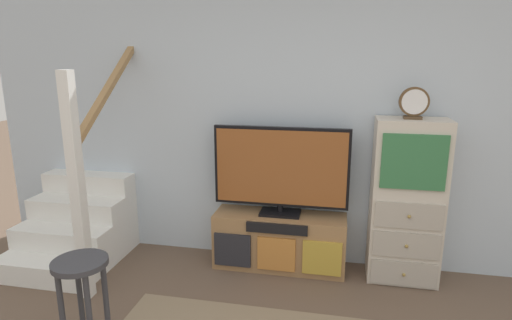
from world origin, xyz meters
TOP-DOWN VIEW (x-y plane):
  - back_wall at (0.00, 2.46)m, footprint 6.40×0.12m
  - media_console at (-0.30, 2.19)m, footprint 1.19×0.38m
  - television at (-0.30, 2.22)m, footprint 1.20×0.22m
  - side_cabinet at (0.77, 2.20)m, footprint 0.58×0.38m
  - desk_clock at (0.76, 2.19)m, footprint 0.23×0.08m
  - staircase at (-2.24, 2.20)m, footprint 1.00×1.36m
  - bar_stool_near at (-1.34, 0.78)m, footprint 0.34×0.34m

SIDE VIEW (x-z plane):
  - media_console at x=-0.30m, z-range 0.00..0.51m
  - staircase at x=-2.24m, z-range -0.73..1.47m
  - bar_stool_near at x=-1.34m, z-range 0.17..0.83m
  - side_cabinet at x=0.77m, z-range 0.00..1.40m
  - television at x=-0.30m, z-range 0.53..1.33m
  - back_wall at x=0.00m, z-range 0.00..2.70m
  - desk_clock at x=0.76m, z-range 1.41..1.66m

